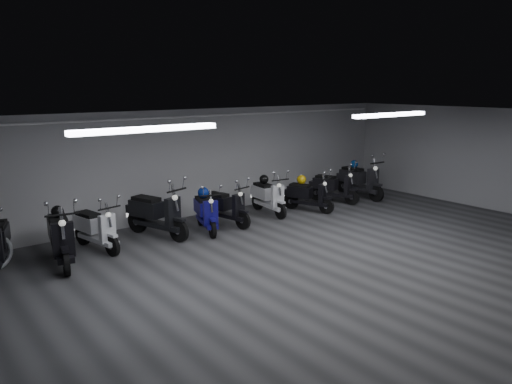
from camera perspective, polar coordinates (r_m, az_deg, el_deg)
floor at (r=9.31m, az=8.18°, el=-9.22°), size 14.00×10.00×0.01m
ceiling at (r=8.68m, az=8.75°, el=8.29°), size 14.00×10.00×0.01m
back_wall at (r=12.79m, az=-7.98°, el=3.26°), size 14.00×0.01×2.80m
right_wall at (r=14.71m, az=27.70°, el=3.14°), size 0.01×10.00×2.80m
fluor_strip_left at (r=7.72m, az=-12.62°, el=7.16°), size 2.40×0.18×0.08m
fluor_strip_right at (r=11.63m, az=15.42°, el=8.68°), size 2.40×0.18×0.08m
conduit at (r=12.58m, az=-7.95°, el=8.70°), size 13.60×0.05×0.05m
scooter_1 at (r=10.05m, az=-21.88°, el=-4.06°), size 0.98×2.00×1.42m
scooter_2 at (r=10.70m, az=-18.20°, el=-3.30°), size 0.89×1.76×1.25m
scooter_3 at (r=11.25m, az=-11.51°, el=-1.63°), size 1.24×2.06×1.45m
scooter_4 at (r=11.53m, az=-5.86°, el=-1.66°), size 1.03×1.74×1.23m
scooter_5 at (r=12.02m, az=-3.55°, el=-1.00°), size 0.90×1.76×1.25m
scooter_6 at (r=13.02m, az=1.48°, el=0.13°), size 0.77×1.77×1.27m
scooter_7 at (r=13.39m, az=6.17°, el=0.23°), size 1.08×1.69×1.20m
scooter_8 at (r=14.52m, az=9.13°, el=1.21°), size 1.12×1.78×1.26m
scooter_9 at (r=15.25m, az=12.09°, el=2.00°), size 0.71×1.96×1.45m
helmet_0 at (r=10.24m, az=-22.16°, el=-2.12°), size 0.24×0.24×0.24m
helmet_1 at (r=13.43m, az=5.33°, el=1.46°), size 0.25×0.25×0.25m
helmet_2 at (r=11.69m, az=-6.17°, el=-0.07°), size 0.27×0.27×0.27m
helmet_3 at (r=15.38m, az=11.39°, el=3.22°), size 0.24×0.24×0.24m
helmet_4 at (r=13.17m, az=0.93°, el=1.49°), size 0.25×0.25×0.25m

